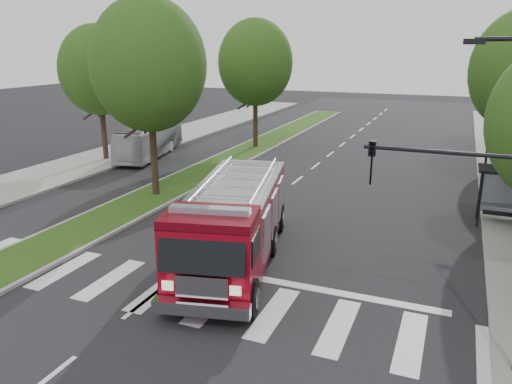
% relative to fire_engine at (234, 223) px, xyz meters
% --- Properties ---
extents(ground, '(140.00, 140.00, 0.00)m').
position_rel_fire_engine_xyz_m(ground, '(-1.39, 0.13, -1.56)').
color(ground, black).
rests_on(ground, ground).
extents(sidewalk_left, '(5.00, 80.00, 0.15)m').
position_rel_fire_engine_xyz_m(sidewalk_left, '(-15.89, 10.13, -1.48)').
color(sidewalk_left, gray).
rests_on(sidewalk_left, ground).
extents(median, '(3.00, 50.00, 0.15)m').
position_rel_fire_engine_xyz_m(median, '(-7.39, 18.13, -1.48)').
color(median, gray).
rests_on(median, ground).
extents(tree_right_far, '(5.00, 5.00, 8.73)m').
position_rel_fire_engine_xyz_m(tree_right_far, '(10.11, 24.13, 4.28)').
color(tree_right_far, black).
rests_on(tree_right_far, ground).
extents(tree_median_near, '(5.80, 5.80, 10.16)m').
position_rel_fire_engine_xyz_m(tree_median_near, '(-7.39, 6.13, 5.25)').
color(tree_median_near, black).
rests_on(tree_median_near, ground).
extents(tree_median_far, '(5.60, 5.60, 9.72)m').
position_rel_fire_engine_xyz_m(tree_median_far, '(-7.39, 20.13, 4.93)').
color(tree_median_far, black).
rests_on(tree_median_far, ground).
extents(tree_left_mid, '(5.20, 5.20, 9.16)m').
position_rel_fire_engine_xyz_m(tree_left_mid, '(-15.39, 12.13, 4.60)').
color(tree_left_mid, black).
rests_on(tree_left_mid, ground).
extents(streetlight_right_near, '(4.08, 0.22, 8.00)m').
position_rel_fire_engine_xyz_m(streetlight_right_near, '(8.22, -3.37, 3.11)').
color(streetlight_right_near, black).
rests_on(streetlight_right_near, ground).
extents(streetlight_right_far, '(2.11, 0.20, 8.00)m').
position_rel_fire_engine_xyz_m(streetlight_right_far, '(8.96, 20.13, 2.92)').
color(streetlight_right_far, black).
rests_on(streetlight_right_far, ground).
extents(fire_engine, '(4.80, 9.75, 3.25)m').
position_rel_fire_engine_xyz_m(fire_engine, '(0.00, 0.00, 0.00)').
color(fire_engine, '#5E050F').
rests_on(fire_engine, ground).
extents(city_bus, '(4.15, 9.19, 2.49)m').
position_rel_fire_engine_xyz_m(city_bus, '(-13.39, 14.66, -0.31)').
color(city_bus, '#B8B8BD').
rests_on(city_bus, ground).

